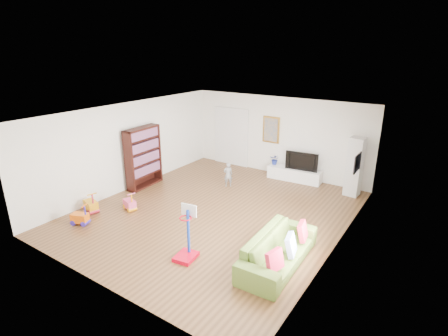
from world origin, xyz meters
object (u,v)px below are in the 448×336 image
Objects in this scene: media_console at (294,174)px; sofa at (279,250)px; bookshelf at (143,157)px; basketball_hoop at (185,234)px.

media_console is 0.78× the size of sofa.
bookshelf is at bearing -144.45° from media_console.
media_console is 4.99m from bookshelf.
sofa is at bearing 20.43° from basketball_hoop.
media_console is 0.93× the size of bookshelf.
basketball_hoop is at bearing -36.61° from bookshelf.
media_console is at bearing 81.24° from basketball_hoop.
basketball_hoop is (-1.70, -0.92, 0.27)m from sofa.
sofa is at bearing -74.57° from media_console.
basketball_hoop is at bearing 116.39° from sofa.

